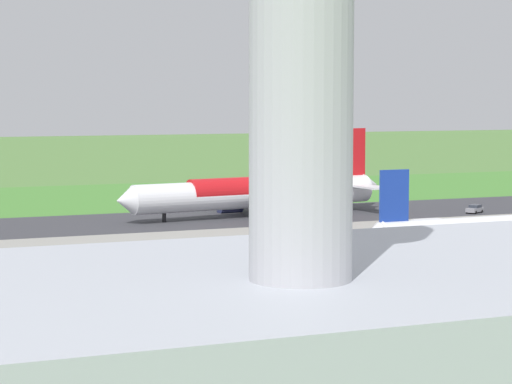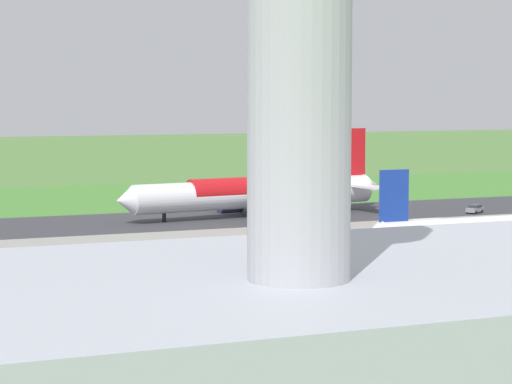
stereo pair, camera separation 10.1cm
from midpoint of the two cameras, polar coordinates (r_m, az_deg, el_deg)
The scene contains 10 objects.
ground_plane at distance 187.78m, azimuth 2.54°, elevation -1.27°, with size 800.00×800.00×0.00m, color #547F3D.
runway_asphalt at distance 187.78m, azimuth 2.54°, elevation -1.26°, with size 600.00×28.21×0.06m, color #38383D.
apron_concrete at distance 136.98m, azimuth 12.77°, elevation -3.86°, with size 440.00×110.00×0.05m, color gray.
grass_verge_foreground at distance 222.20m, azimuth -1.45°, elevation -0.23°, with size 600.00×80.00×0.04m, color #478534.
airliner_main at distance 183.97m, azimuth 0.09°, elevation -0.04°, with size 54.12×44.40×15.88m.
airliner_parked_mid at distance 144.55m, azimuth 13.23°, elevation -2.08°, with size 41.46×33.84×12.13m.
service_truck_baggage at distance 157.55m, azimuth 10.90°, elevation -2.13°, with size 3.11×6.07×2.65m.
service_car_followme at distance 193.61m, azimuth 12.24°, elevation -0.94°, with size 4.52×3.74×1.62m.
no_stopping_sign at distance 227.17m, azimuth 2.49°, elevation 0.23°, with size 0.60×0.10×2.32m.
traffic_cone_orange at distance 224.68m, azimuth 1.01°, elevation -0.11°, with size 0.40×0.40×0.55m, color orange.
Camera 1 is at (77.21, 169.80, 21.64)m, focal length 70.84 mm.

